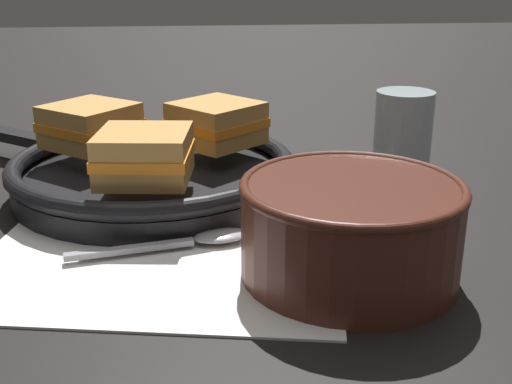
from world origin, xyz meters
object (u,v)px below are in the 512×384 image
at_px(sandwich_near_left, 90,125).
at_px(sandwich_far_left, 216,123).
at_px(drinking_glass, 403,133).
at_px(soup_bowl, 351,224).
at_px(sandwich_near_right, 145,155).
at_px(skillet, 152,173).
at_px(spoon, 197,239).

relative_size(sandwich_near_left, sandwich_far_left, 1.00).
distance_m(sandwich_far_left, drinking_glass, 0.21).
height_order(sandwich_far_left, drinking_glass, drinking_glass).
xyz_separation_m(soup_bowl, sandwich_far_left, (-0.09, 0.25, 0.02)).
relative_size(soup_bowl, sandwich_near_right, 1.82).
height_order(soup_bowl, sandwich_near_left, sandwich_near_left).
relative_size(sandwich_near_left, sandwich_near_right, 1.26).
bearing_deg(sandwich_near_left, sandwich_near_right, -61.52).
distance_m(soup_bowl, sandwich_far_left, 0.27).
distance_m(soup_bowl, skillet, 0.27).
distance_m(spoon, sandwich_far_left, 0.19).
bearing_deg(sandwich_far_left, skillet, -152.94).
bearing_deg(sandwich_far_left, sandwich_near_right, -121.52).
relative_size(sandwich_near_right, sandwich_far_left, 0.79).
distance_m(spoon, drinking_glass, 0.30).
height_order(skillet, sandwich_near_left, sandwich_near_left).
relative_size(spoon, sandwich_near_left, 1.33).
height_order(spoon, skillet, skillet).
relative_size(skillet, sandwich_far_left, 3.13).
bearing_deg(soup_bowl, skillet, 127.52).
bearing_deg(sandwich_far_left, sandwich_near_left, 178.48).
height_order(soup_bowl, sandwich_near_right, sandwich_near_right).
distance_m(skillet, sandwich_near_right, 0.09).
relative_size(spoon, skillet, 0.42).
bearing_deg(sandwich_far_left, soup_bowl, -69.83).
xyz_separation_m(soup_bowl, spoon, (-0.12, 0.07, -0.04)).
relative_size(soup_bowl, sandwich_near_left, 1.44).
relative_size(spoon, drinking_glass, 1.64).
bearing_deg(skillet, sandwich_near_right, -90.29).
bearing_deg(sandwich_near_right, spoon, -55.40).
relative_size(skillet, drinking_glass, 3.89).
xyz_separation_m(soup_bowl, drinking_glass, (0.12, 0.25, 0.00)).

